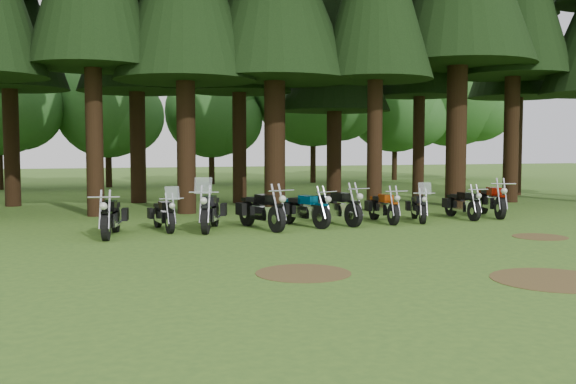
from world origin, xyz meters
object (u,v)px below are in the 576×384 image
at_px(motorcycle_8, 462,205).
at_px(motorcycle_5, 337,208).
at_px(motorcycle_2, 210,212).
at_px(motorcycle_7, 419,208).
at_px(motorcycle_4, 304,210).
at_px(motorcycle_3, 261,211).
at_px(motorcycle_6, 383,208).
at_px(motorcycle_0, 111,218).
at_px(motorcycle_1, 164,215).
at_px(motorcycle_9, 491,201).

bearing_deg(motorcycle_8, motorcycle_5, -173.90).
bearing_deg(motorcycle_2, motorcycle_7, 20.70).
distance_m(motorcycle_4, motorcycle_8, 5.63).
xyz_separation_m(motorcycle_2, motorcycle_7, (6.67, 0.01, -0.09)).
bearing_deg(motorcycle_5, motorcycle_3, 175.56).
bearing_deg(motorcycle_6, motorcycle_3, -170.81).
relative_size(motorcycle_4, motorcycle_8, 1.02).
xyz_separation_m(motorcycle_0, motorcycle_3, (4.16, 0.17, 0.02)).
bearing_deg(motorcycle_5, motorcycle_0, 171.93).
bearing_deg(motorcycle_0, motorcycle_5, 16.47).
bearing_deg(motorcycle_8, motorcycle_7, -166.92).
height_order(motorcycle_5, motorcycle_8, motorcycle_5).
bearing_deg(motorcycle_4, motorcycle_1, 155.79).
relative_size(motorcycle_3, motorcycle_9, 1.02).
xyz_separation_m(motorcycle_1, motorcycle_7, (7.92, -0.37, -0.00)).
xyz_separation_m(motorcycle_5, motorcycle_8, (4.51, 0.11, -0.05)).
relative_size(motorcycle_6, motorcycle_7, 1.09).
height_order(motorcycle_3, motorcycle_5, motorcycle_3).
distance_m(motorcycle_7, motorcycle_9, 3.09).
bearing_deg(motorcycle_9, motorcycle_4, -158.40).
distance_m(motorcycle_0, motorcycle_8, 11.18).
xyz_separation_m(motorcycle_2, motorcycle_6, (5.49, 0.14, -0.07)).
distance_m(motorcycle_1, motorcycle_4, 4.08).
height_order(motorcycle_0, motorcycle_9, motorcycle_9).
distance_m(motorcycle_2, motorcycle_9, 9.73).
height_order(motorcycle_2, motorcycle_3, motorcycle_2).
height_order(motorcycle_0, motorcycle_7, motorcycle_7).
xyz_separation_m(motorcycle_5, motorcycle_7, (2.74, -0.15, -0.07)).
relative_size(motorcycle_5, motorcycle_8, 1.11).
bearing_deg(motorcycle_5, motorcycle_2, 169.80).
height_order(motorcycle_6, motorcycle_9, motorcycle_9).
bearing_deg(motorcycle_2, motorcycle_9, 23.42).
xyz_separation_m(motorcycle_0, motorcycle_2, (2.72, 0.36, 0.03)).
height_order(motorcycle_3, motorcycle_6, motorcycle_3).
relative_size(motorcycle_1, motorcycle_5, 0.88).
xyz_separation_m(motorcycle_4, motorcycle_9, (6.91, 0.47, 0.04)).
height_order(motorcycle_3, motorcycle_8, motorcycle_3).
height_order(motorcycle_7, motorcycle_8, motorcycle_7).
relative_size(motorcycle_5, motorcycle_6, 1.09).
relative_size(motorcycle_3, motorcycle_5, 1.02).
bearing_deg(motorcycle_4, motorcycle_8, -16.22).
bearing_deg(motorcycle_6, motorcycle_2, -174.04).
relative_size(motorcycle_0, motorcycle_2, 0.97).
distance_m(motorcycle_3, motorcycle_8, 7.01).
relative_size(motorcycle_0, motorcycle_3, 0.96).
relative_size(motorcycle_1, motorcycle_4, 0.95).
distance_m(motorcycle_3, motorcycle_6, 4.07).
bearing_deg(motorcycle_4, motorcycle_9, -15.01).
bearing_deg(motorcycle_5, motorcycle_9, -9.43).
height_order(motorcycle_0, motorcycle_4, motorcycle_0).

